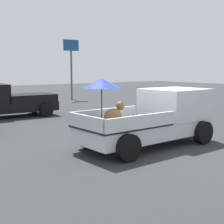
% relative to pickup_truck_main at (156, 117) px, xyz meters
% --- Properties ---
extents(ground_plane, '(80.00, 80.00, 0.00)m').
position_rel_pickup_truck_main_xyz_m(ground_plane, '(-0.41, -0.02, -0.97)').
color(ground_plane, '#2D3033').
extents(pickup_truck_main, '(5.11, 2.38, 2.32)m').
position_rel_pickup_truck_main_xyz_m(pickup_truck_main, '(0.00, 0.00, 0.00)').
color(pickup_truck_main, black).
rests_on(pickup_truck_main, ground).
extents(pickup_truck_red, '(4.87, 2.33, 1.80)m').
position_rel_pickup_truck_main_xyz_m(pickup_truck_red, '(-1.98, 9.27, -0.09)').
color(pickup_truck_red, black).
rests_on(pickup_truck_red, ground).
extents(motel_sign, '(1.40, 0.16, 4.95)m').
position_rel_pickup_truck_main_xyz_m(motel_sign, '(5.84, 15.99, 2.52)').
color(motel_sign, '#59595B').
rests_on(motel_sign, ground).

